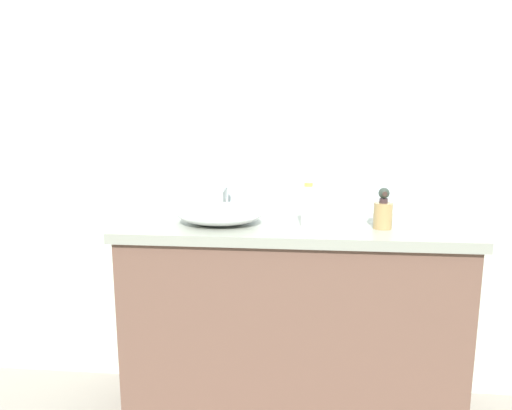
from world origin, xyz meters
TOP-DOWN VIEW (x-y plane):
  - bathroom_wall_rear at (0.00, 0.73)m, footprint 6.00×0.06m
  - vanity_counter at (0.02, 0.43)m, footprint 1.44×0.52m
  - wall_mirror_panel at (0.02, 0.69)m, footprint 1.17×0.01m
  - sink_basin at (-0.28, 0.39)m, footprint 0.36×0.27m
  - faucet at (-0.28, 0.54)m, footprint 0.03×0.12m
  - soap_dispenser at (0.39, 0.37)m, footprint 0.07×0.07m
  - lotion_bottle at (0.09, 0.38)m, footprint 0.06×0.06m

SIDE VIEW (x-z plane):
  - vanity_counter at x=0.02m, z-range 0.00..0.91m
  - sink_basin at x=-0.28m, z-range 0.91..1.00m
  - soap_dispenser at x=0.39m, z-range 0.90..1.06m
  - lotion_bottle at x=0.09m, z-range 0.91..1.09m
  - faucet at x=-0.28m, z-range 0.93..1.10m
  - bathroom_wall_rear at x=0.00m, z-range 0.00..2.60m
  - wall_mirror_panel at x=0.02m, z-range 0.91..1.99m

